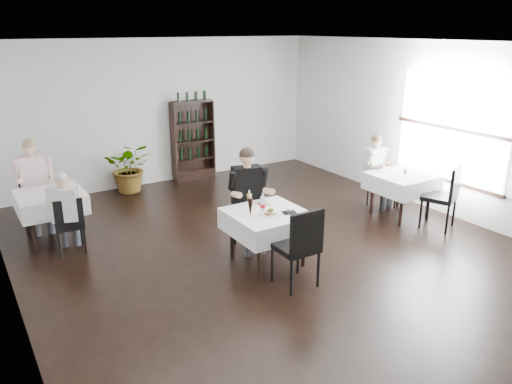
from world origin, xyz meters
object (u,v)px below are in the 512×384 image
wine_shelf (193,141)px  potted_tree (130,167)px  diner_main (249,191)px  main_table (267,222)px

wine_shelf → potted_tree: (-1.48, -0.15, -0.33)m
diner_main → potted_tree: bearing=100.1°
main_table → diner_main: (0.05, 0.59, 0.28)m
wine_shelf → diner_main: bearing=-102.8°
main_table → potted_tree: bearing=98.0°
main_table → potted_tree: size_ratio=1.00×
wine_shelf → main_table: size_ratio=1.70×
potted_tree → diner_main: diner_main is taller
wine_shelf → main_table: 4.41m
diner_main → wine_shelf: bearing=77.2°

